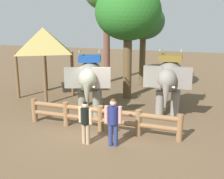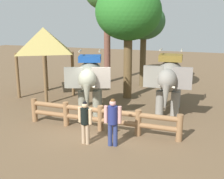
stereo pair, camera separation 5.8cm
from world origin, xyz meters
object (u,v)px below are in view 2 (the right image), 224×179
(tourist_woman_in_black, at_px, (85,120))
(tourist_man_in_blue, at_px, (113,119))
(thatched_shelter, at_px, (44,41))
(log_fence, at_px, (100,116))
(elephant_near_left, at_px, (90,78))
(tree_far_left, at_px, (128,13))
(elephant_center, at_px, (169,78))
(tree_back_center, at_px, (144,22))

(tourist_woman_in_black, height_order, tourist_man_in_blue, tourist_man_in_blue)
(thatched_shelter, bearing_deg, log_fence, -37.27)
(elephant_near_left, relative_size, tree_far_left, 0.57)
(elephant_center, bearing_deg, elephant_near_left, -163.37)
(tourist_man_in_blue, distance_m, tree_far_left, 7.47)
(tree_far_left, bearing_deg, tourist_man_in_blue, -77.94)
(elephant_center, bearing_deg, log_fence, -126.21)
(log_fence, xyz_separation_m, tourist_man_in_blue, (0.96, -1.20, 0.42))
(tourist_man_in_blue, bearing_deg, tree_far_left, 102.06)
(elephant_center, bearing_deg, tree_back_center, 116.42)
(thatched_shelter, bearing_deg, tourist_woman_in_black, -46.30)
(log_fence, xyz_separation_m, tree_back_center, (-0.25, 8.18, 3.62))
(log_fence, height_order, elephant_near_left, elephant_near_left)
(log_fence, xyz_separation_m, tree_far_left, (-0.39, 5.13, 4.15))
(log_fence, bearing_deg, tree_far_left, 94.37)
(log_fence, distance_m, elephant_center, 4.01)
(elephant_near_left, bearing_deg, elephant_center, 16.63)
(elephant_near_left, height_order, tree_back_center, tree_back_center)
(elephant_near_left, distance_m, tree_back_center, 6.75)
(log_fence, distance_m, tree_far_left, 6.61)
(tourist_woman_in_black, distance_m, thatched_shelter, 7.48)
(elephant_near_left, relative_size, tourist_man_in_blue, 2.03)
(log_fence, height_order, elephant_center, elephant_center)
(elephant_near_left, height_order, tourist_woman_in_black, elephant_near_left)
(tourist_woman_in_black, bearing_deg, log_fence, 88.51)
(elephant_near_left, height_order, tree_far_left, tree_far_left)
(tourist_woman_in_black, xyz_separation_m, tree_far_left, (-0.36, 6.51, 3.82))
(log_fence, relative_size, tree_far_left, 1.03)
(elephant_center, distance_m, tourist_man_in_blue, 4.55)
(tourist_man_in_blue, distance_m, tree_back_center, 9.99)
(elephant_near_left, bearing_deg, tree_back_center, 79.93)
(thatched_shelter, relative_size, tree_back_center, 0.73)
(elephant_center, relative_size, tree_far_left, 0.57)
(elephant_near_left, xyz_separation_m, tourist_man_in_blue, (2.31, -3.22, -0.67))
(elephant_center, bearing_deg, tourist_woman_in_black, -117.25)
(tourist_man_in_blue, bearing_deg, tourist_woman_in_black, -170.08)
(elephant_near_left, xyz_separation_m, thatched_shelter, (-3.60, 1.75, 1.55))
(log_fence, distance_m, elephant_near_left, 2.66)
(log_fence, distance_m, tree_back_center, 8.95)
(tourist_woman_in_black, distance_m, tree_back_center, 10.11)
(log_fence, bearing_deg, thatched_shelter, 142.73)
(elephant_center, bearing_deg, thatched_shelter, 174.72)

